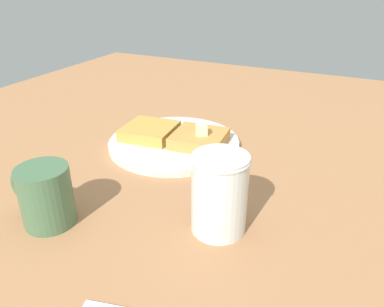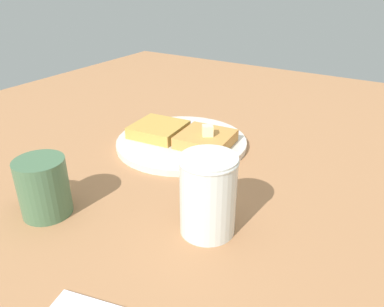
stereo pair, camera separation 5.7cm
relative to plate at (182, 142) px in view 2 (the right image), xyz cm
name	(u,v)px [view 2 (the right image)]	position (x,y,z in cm)	size (l,w,h in cm)	color
table_surface	(200,148)	(-2.36, -2.67, -1.83)	(126.74, 126.74, 2.40)	#AC754B
plate	(182,142)	(0.00, 0.00, 0.00)	(24.22, 24.22, 1.13)	silver
toast_slice_left	(206,139)	(-4.94, -0.44, 1.56)	(9.16, 8.97, 2.14)	#CE8D45
toast_slice_middle	(159,129)	(4.94, 0.44, 1.56)	(9.16, 8.97, 2.14)	gold
butter_pat_primary	(208,131)	(-5.58, 0.08, 3.57)	(1.88, 1.69, 1.88)	#F1E9B7
fork	(193,124)	(2.10, -7.30, 0.68)	(16.06, 2.86, 0.36)	silver
syrup_jar	(208,197)	(-16.70, 19.44, 4.24)	(7.14, 7.14, 10.36)	#33160C
coffee_mug	(42,187)	(3.72, 27.64, 3.39)	(9.24, 6.57, 7.99)	#476D4B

